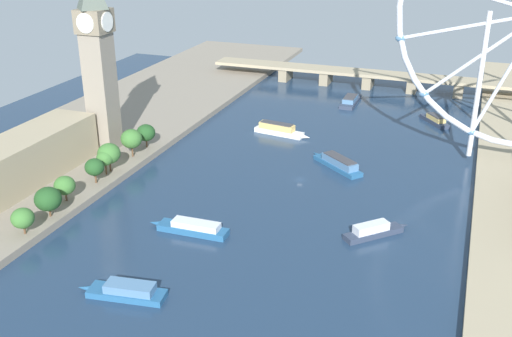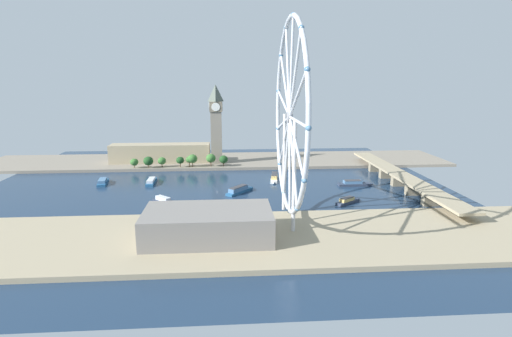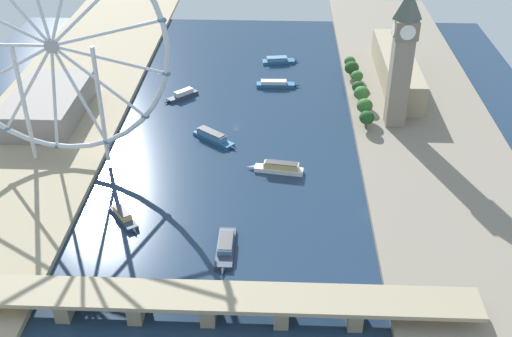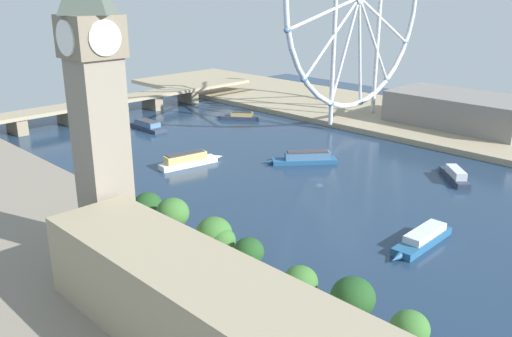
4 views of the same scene
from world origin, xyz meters
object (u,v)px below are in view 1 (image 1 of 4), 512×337
at_px(clock_tower, 98,59).
at_px(tour_boat_6, 434,120).
at_px(tour_boat_1, 192,228).
at_px(river_bridge, 369,76).
at_px(tour_boat_5, 127,291).
at_px(tour_boat_2, 351,100).
at_px(tour_boat_0, 338,163).
at_px(tour_boat_3, 374,231).
at_px(tour_boat_4, 279,130).

distance_m(clock_tower, tour_boat_6, 187.41).
xyz_separation_m(clock_tower, tour_boat_6, (149.16, 103.97, -45.44)).
relative_size(clock_tower, tour_boat_1, 2.68).
height_order(river_bridge, tour_boat_5, river_bridge).
bearing_deg(tour_boat_2, river_bridge, -4.45).
bearing_deg(tour_boat_0, tour_boat_1, 104.27).
xyz_separation_m(tour_boat_0, tour_boat_3, (27.17, -58.88, -0.28)).
relative_size(tour_boat_0, tour_boat_5, 1.00).
bearing_deg(river_bridge, tour_boat_4, -103.91).
bearing_deg(tour_boat_1, tour_boat_6, -115.66).
height_order(tour_boat_0, tour_boat_4, tour_boat_4).
xyz_separation_m(tour_boat_0, tour_boat_2, (-16.18, 104.26, -0.44)).
xyz_separation_m(river_bridge, tour_boat_2, (-3.27, -41.67, -5.81)).
distance_m(tour_boat_0, tour_boat_5, 129.95).
bearing_deg(tour_boat_1, tour_boat_4, -89.60).
height_order(clock_tower, tour_boat_2, clock_tower).
relative_size(tour_boat_5, tour_boat_6, 1.23).
bearing_deg(tour_boat_0, tour_boat_3, 154.07).
xyz_separation_m(tour_boat_4, tour_boat_6, (77.21, 48.38, -0.66)).
xyz_separation_m(clock_tower, tour_boat_2, (96.27, 125.30, -45.48)).
bearing_deg(tour_boat_3, tour_boat_1, 153.06).
bearing_deg(tour_boat_3, tour_boat_0, 69.83).
bearing_deg(clock_tower, tour_boat_2, 52.46).
bearing_deg(clock_tower, river_bridge, 59.20).
height_order(tour_boat_0, tour_boat_6, tour_boat_0).
distance_m(clock_tower, tour_boat_0, 122.95).
distance_m(tour_boat_4, tour_boat_6, 91.12).
bearing_deg(river_bridge, tour_boat_6, -51.78).
relative_size(tour_boat_0, tour_boat_1, 0.92).
bearing_deg(tour_boat_0, tour_boat_6, -74.59).
bearing_deg(tour_boat_1, tour_boat_0, -116.24).
relative_size(tour_boat_4, tour_boat_6, 1.35).
relative_size(clock_tower, tour_boat_3, 3.84).
bearing_deg(tour_boat_0, river_bridge, -45.65).
height_order(clock_tower, tour_boat_1, clock_tower).
bearing_deg(tour_boat_5, tour_boat_2, -103.73).
distance_m(river_bridge, tour_boat_6, 80.41).
xyz_separation_m(clock_tower, tour_boat_4, (71.95, 55.59, -44.79)).
relative_size(tour_boat_0, tour_boat_3, 1.32).
distance_m(river_bridge, tour_boat_0, 146.60).
relative_size(tour_boat_2, tour_boat_6, 1.43).
relative_size(tour_boat_1, tour_boat_3, 1.43).
relative_size(clock_tower, tour_boat_6, 3.57).
distance_m(tour_boat_1, tour_boat_4, 114.41).
bearing_deg(tour_boat_4, tour_boat_3, -45.43).
xyz_separation_m(tour_boat_1, tour_boat_4, (-3.23, 114.36, 0.67)).
xyz_separation_m(tour_boat_2, tour_boat_6, (52.89, -21.33, 0.04)).
distance_m(tour_boat_0, tour_boat_4, 53.23).
xyz_separation_m(tour_boat_1, tour_boat_3, (64.44, 20.93, 0.14)).
height_order(river_bridge, tour_boat_3, river_bridge).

